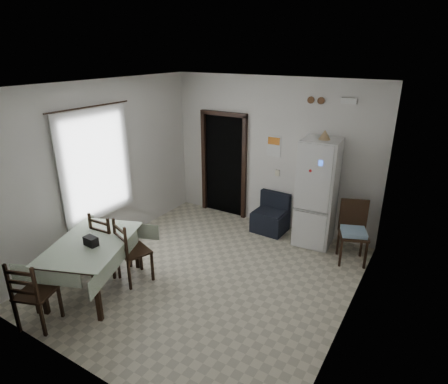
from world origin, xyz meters
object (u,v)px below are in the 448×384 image
dining_table (94,266)px  dining_chair_far_right (134,250)px  navy_seat (270,213)px  fridge (317,193)px  dining_chair_near_head (35,292)px  dining_chair_far_left (111,241)px  corner_chair (353,233)px

dining_table → dining_chair_far_right: bearing=33.3°
navy_seat → fridge: bearing=2.2°
dining_chair_near_head → navy_seat: bearing=-129.4°
fridge → dining_chair_far_left: bearing=-137.8°
dining_table → fridge: bearing=31.8°
dining_chair_far_right → dining_chair_near_head: bearing=96.2°
navy_seat → dining_chair_near_head: bearing=-107.3°
corner_chair → fridge: bearing=135.2°
fridge → navy_seat: size_ratio=2.62×
fridge → dining_chair_far_right: fridge is taller
corner_chair → dining_chair_far_left: 3.91m
dining_chair_far_left → dining_chair_near_head: size_ratio=1.04×
dining_chair_far_left → dining_chair_near_head: (0.17, -1.40, -0.02)m
navy_seat → corner_chair: size_ratio=0.71×
fridge → corner_chair: (0.75, -0.33, -0.45)m
dining_table → dining_chair_far_right: 0.60m
dining_chair_far_left → corner_chair: bearing=-148.1°
dining_chair_far_left → dining_chair_near_head: 1.41m
fridge → corner_chair: 0.93m
fridge → navy_seat: 1.06m
fridge → dining_table: fridge is taller
fridge → dining_chair_far_left: 3.58m
dining_chair_far_right → dining_chair_near_head: dining_chair_far_right is taller
dining_table → dining_chair_near_head: dining_chair_near_head is taller
fridge → dining_chair_far_right: 3.27m
fridge → navy_seat: fridge is taller
dining_chair_near_head → dining_chair_far_left: bearing=-103.1°
corner_chair → dining_chair_far_right: size_ratio=1.02×
corner_chair → dining_chair_far_right: 3.52m
corner_chair → dining_chair_near_head: size_ratio=1.05×
fridge → dining_chair_near_head: fridge is taller
dining_chair_far_right → dining_chair_near_head: 1.43m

